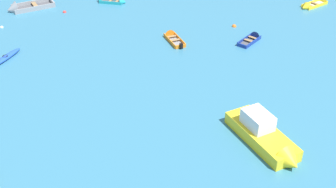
{
  "coord_description": "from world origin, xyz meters",
  "views": [
    {
      "loc": [
        -4.78,
        -1.47,
        17.0
      ],
      "look_at": [
        0.0,
        23.55,
        0.15
      ],
      "focal_mm": 47.85,
      "sensor_mm": 36.0,
      "label": 1
    }
  ],
  "objects_px": {
    "motor_launch_yellow_cluster_inner": "(266,138)",
    "mooring_buoy_midfield": "(65,12)",
    "kayak_blue_far_right": "(5,58)",
    "rowboat_orange_back_row_right": "(171,37)",
    "mooring_buoy_trailing": "(234,27)",
    "mooring_buoy_central": "(2,27)",
    "rowboat_deep_blue_far_left": "(253,38)",
    "rowboat_grey_cluster_outer": "(20,8)",
    "rowboat_yellow_distant_center": "(309,6)",
    "rowboat_turquoise_midfield_right": "(118,2)"
  },
  "relations": [
    {
      "from": "motor_launch_yellow_cluster_inner",
      "to": "mooring_buoy_midfield",
      "type": "xyz_separation_m",
      "value": [
        -11.64,
        22.12,
        -0.55
      ]
    },
    {
      "from": "kayak_blue_far_right",
      "to": "motor_launch_yellow_cluster_inner",
      "type": "bearing_deg",
      "value": -40.12
    },
    {
      "from": "rowboat_orange_back_row_right",
      "to": "mooring_buoy_trailing",
      "type": "distance_m",
      "value": 6.09
    },
    {
      "from": "mooring_buoy_trailing",
      "to": "motor_launch_yellow_cluster_inner",
      "type": "bearing_deg",
      "value": -101.46
    },
    {
      "from": "mooring_buoy_central",
      "to": "mooring_buoy_trailing",
      "type": "height_order",
      "value": "mooring_buoy_trailing"
    },
    {
      "from": "rowboat_deep_blue_far_left",
      "to": "mooring_buoy_trailing",
      "type": "relative_size",
      "value": 6.66
    },
    {
      "from": "mooring_buoy_central",
      "to": "mooring_buoy_midfield",
      "type": "bearing_deg",
      "value": 23.45
    },
    {
      "from": "mooring_buoy_midfield",
      "to": "rowboat_grey_cluster_outer",
      "type": "bearing_deg",
      "value": 163.21
    },
    {
      "from": "rowboat_orange_back_row_right",
      "to": "rowboat_grey_cluster_outer",
      "type": "bearing_deg",
      "value": 146.79
    },
    {
      "from": "rowboat_grey_cluster_outer",
      "to": "rowboat_yellow_distant_center",
      "type": "bearing_deg",
      "value": -9.3
    },
    {
      "from": "kayak_blue_far_right",
      "to": "rowboat_turquoise_midfield_right",
      "type": "relative_size",
      "value": 1.14
    },
    {
      "from": "kayak_blue_far_right",
      "to": "mooring_buoy_central",
      "type": "distance_m",
      "value": 6.24
    },
    {
      "from": "rowboat_turquoise_midfield_right",
      "to": "mooring_buoy_trailing",
      "type": "relative_size",
      "value": 7.07
    },
    {
      "from": "rowboat_grey_cluster_outer",
      "to": "rowboat_deep_blue_far_left",
      "type": "bearing_deg",
      "value": -26.87
    },
    {
      "from": "kayak_blue_far_right",
      "to": "rowboat_yellow_distant_center",
      "type": "distance_m",
      "value": 28.39
    },
    {
      "from": "motor_launch_yellow_cluster_inner",
      "to": "rowboat_yellow_distant_center",
      "type": "bearing_deg",
      "value": 58.03
    },
    {
      "from": "rowboat_turquoise_midfield_right",
      "to": "mooring_buoy_trailing",
      "type": "xyz_separation_m",
      "value": [
        9.68,
        -7.43,
        -0.14
      ]
    },
    {
      "from": "rowboat_grey_cluster_outer",
      "to": "kayak_blue_far_right",
      "type": "bearing_deg",
      "value": -92.02
    },
    {
      "from": "rowboat_turquoise_midfield_right",
      "to": "mooring_buoy_central",
      "type": "bearing_deg",
      "value": -160.82
    },
    {
      "from": "rowboat_turquoise_midfield_right",
      "to": "kayak_blue_far_right",
      "type": "bearing_deg",
      "value": -134.48
    },
    {
      "from": "motor_launch_yellow_cluster_inner",
      "to": "rowboat_orange_back_row_right",
      "type": "relative_size",
      "value": 1.87
    },
    {
      "from": "rowboat_turquoise_midfield_right",
      "to": "mooring_buoy_central",
      "type": "xyz_separation_m",
      "value": [
        -10.69,
        -3.72,
        -0.14
      ]
    },
    {
      "from": "rowboat_yellow_distant_center",
      "to": "mooring_buoy_trailing",
      "type": "relative_size",
      "value": 8.33
    },
    {
      "from": "mooring_buoy_trailing",
      "to": "mooring_buoy_midfield",
      "type": "bearing_deg",
      "value": 157.77
    },
    {
      "from": "rowboat_grey_cluster_outer",
      "to": "mooring_buoy_trailing",
      "type": "height_order",
      "value": "rowboat_grey_cluster_outer"
    },
    {
      "from": "rowboat_yellow_distant_center",
      "to": "rowboat_orange_back_row_right",
      "type": "bearing_deg",
      "value": -164.41
    },
    {
      "from": "rowboat_orange_back_row_right",
      "to": "mooring_buoy_trailing",
      "type": "bearing_deg",
      "value": 11.55
    },
    {
      "from": "rowboat_orange_back_row_right",
      "to": "mooring_buoy_midfield",
      "type": "height_order",
      "value": "rowboat_orange_back_row_right"
    },
    {
      "from": "motor_launch_yellow_cluster_inner",
      "to": "rowboat_yellow_distant_center",
      "type": "relative_size",
      "value": 1.77
    },
    {
      "from": "rowboat_deep_blue_far_left",
      "to": "rowboat_yellow_distant_center",
      "type": "height_order",
      "value": "rowboat_yellow_distant_center"
    },
    {
      "from": "motor_launch_yellow_cluster_inner",
      "to": "rowboat_yellow_distant_center",
      "type": "height_order",
      "value": "motor_launch_yellow_cluster_inner"
    },
    {
      "from": "motor_launch_yellow_cluster_inner",
      "to": "rowboat_turquoise_midfield_right",
      "type": "distance_m",
      "value": 24.33
    },
    {
      "from": "rowboat_yellow_distant_center",
      "to": "mooring_buoy_trailing",
      "type": "distance_m",
      "value": 8.98
    },
    {
      "from": "rowboat_orange_back_row_right",
      "to": "mooring_buoy_trailing",
      "type": "relative_size",
      "value": 7.87
    },
    {
      "from": "rowboat_grey_cluster_outer",
      "to": "kayak_blue_far_right",
      "type": "relative_size",
      "value": 1.44
    },
    {
      "from": "motor_launch_yellow_cluster_inner",
      "to": "rowboat_orange_back_row_right",
      "type": "height_order",
      "value": "motor_launch_yellow_cluster_inner"
    },
    {
      "from": "rowboat_turquoise_midfield_right",
      "to": "mooring_buoy_central",
      "type": "relative_size",
      "value": 9.76
    },
    {
      "from": "mooring_buoy_midfield",
      "to": "rowboat_yellow_distant_center",
      "type": "bearing_deg",
      "value": -7.94
    },
    {
      "from": "mooring_buoy_central",
      "to": "motor_launch_yellow_cluster_inner",
      "type": "bearing_deg",
      "value": -49.06
    },
    {
      "from": "kayak_blue_far_right",
      "to": "rowboat_deep_blue_far_left",
      "type": "xyz_separation_m",
      "value": [
        20.19,
        -0.27,
        -0.02
      ]
    },
    {
      "from": "mooring_buoy_trailing",
      "to": "rowboat_orange_back_row_right",
      "type": "bearing_deg",
      "value": -168.45
    },
    {
      "from": "rowboat_deep_blue_far_left",
      "to": "rowboat_yellow_distant_center",
      "type": "distance_m",
      "value": 9.49
    },
    {
      "from": "motor_launch_yellow_cluster_inner",
      "to": "kayak_blue_far_right",
      "type": "bearing_deg",
      "value": 139.88
    },
    {
      "from": "rowboat_orange_back_row_right",
      "to": "rowboat_turquoise_midfield_right",
      "type": "bearing_deg",
      "value": 113.27
    },
    {
      "from": "rowboat_grey_cluster_outer",
      "to": "mooring_buoy_central",
      "type": "height_order",
      "value": "rowboat_grey_cluster_outer"
    },
    {
      "from": "motor_launch_yellow_cluster_inner",
      "to": "rowboat_orange_back_row_right",
      "type": "xyz_separation_m",
      "value": [
        -2.71,
        14.82,
        -0.41
      ]
    },
    {
      "from": "rowboat_turquoise_midfield_right",
      "to": "mooring_buoy_midfield",
      "type": "relative_size",
      "value": 8.21
    },
    {
      "from": "rowboat_orange_back_row_right",
      "to": "rowboat_deep_blue_far_left",
      "type": "relative_size",
      "value": 1.18
    },
    {
      "from": "rowboat_yellow_distant_center",
      "to": "motor_launch_yellow_cluster_inner",
      "type": "bearing_deg",
      "value": -121.97
    },
    {
      "from": "rowboat_orange_back_row_right",
      "to": "rowboat_turquoise_midfield_right",
      "type": "relative_size",
      "value": 1.11
    }
  ]
}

